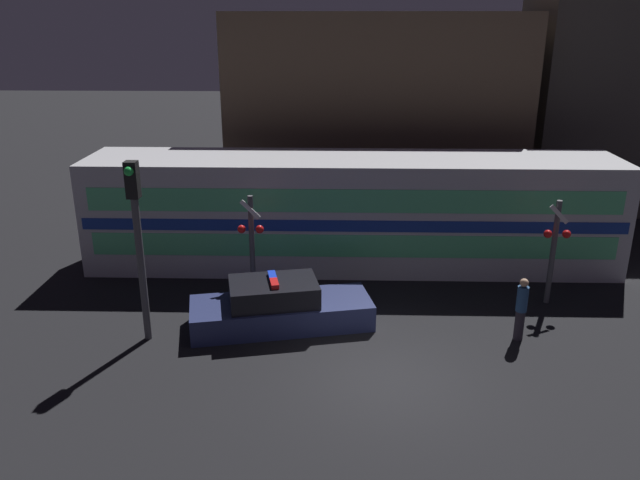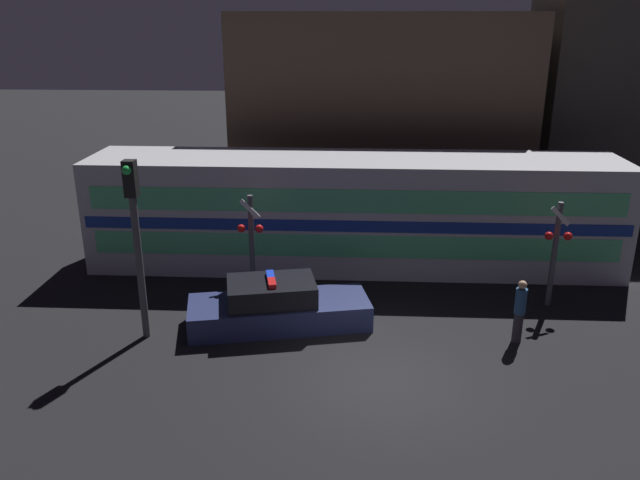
% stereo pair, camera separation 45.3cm
% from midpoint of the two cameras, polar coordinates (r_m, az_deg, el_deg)
% --- Properties ---
extents(ground_plane, '(120.00, 120.00, 0.00)m').
position_cam_midpoint_polar(ground_plane, '(14.88, 6.56, -12.64)').
color(ground_plane, black).
extents(train, '(17.30, 3.09, 3.66)m').
position_cam_midpoint_polar(train, '(20.79, 3.69, 2.58)').
color(train, silver).
rests_on(train, ground_plane).
extents(police_car, '(5.10, 2.69, 1.42)m').
position_cam_midpoint_polar(police_car, '(17.00, -3.17, -6.15)').
color(police_car, navy).
rests_on(police_car, ground_plane).
extents(pedestrian, '(0.29, 0.29, 1.71)m').
position_cam_midpoint_polar(pedestrian, '(16.83, 18.52, -6.17)').
color(pedestrian, '#2D2833').
rests_on(pedestrian, ground_plane).
extents(crossing_signal_near, '(0.76, 0.35, 3.12)m').
position_cam_midpoint_polar(crossing_signal_near, '(18.90, 21.36, -0.80)').
color(crossing_signal_near, '#4C4C51').
rests_on(crossing_signal_near, ground_plane).
extents(crossing_signal_far, '(0.76, 0.35, 3.16)m').
position_cam_midpoint_polar(crossing_signal_far, '(18.21, -5.59, -0.17)').
color(crossing_signal_far, '#4C4C51').
rests_on(crossing_signal_far, ground_plane).
extents(traffic_light_corner, '(0.30, 0.46, 4.72)m').
position_cam_midpoint_polar(traffic_light_corner, '(16.06, -15.70, 0.65)').
color(traffic_light_corner, '#4C4C51').
rests_on(traffic_light_corner, ground_plane).
extents(building_left, '(11.99, 4.74, 8.15)m').
position_cam_midpoint_polar(building_left, '(26.62, 5.99, 11.25)').
color(building_left, brown).
rests_on(building_left, ground_plane).
extents(building_center, '(7.43, 4.87, 9.60)m').
position_cam_midpoint_polar(building_center, '(30.16, 26.56, 11.72)').
color(building_center, '#47423D').
rests_on(building_center, ground_plane).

